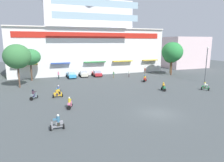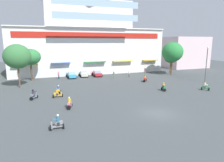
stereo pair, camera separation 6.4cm
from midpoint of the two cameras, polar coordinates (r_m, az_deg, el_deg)
The scene contains 23 objects.
ground_plane at distance 35.63m, azimuth 1.77°, elevation -2.42°, with size 128.00×128.00×0.00m, color #43494B.
colonial_building at distance 56.50m, azimuth -6.92°, elevation 11.88°, with size 40.43×16.14×21.64m.
flank_building_right at distance 71.08m, azimuth 20.17°, elevation 7.79°, with size 13.21×9.85×10.00m.
plaza_tree_0 at distance 39.96m, azimuth -25.66°, elevation 6.39°, with size 4.82×4.16×8.04m.
plaza_tree_1 at distance 55.64m, azimuth 16.68°, elevation 6.46°, with size 3.62×3.64×5.68m.
plaza_tree_2 at distance 46.30m, azimuth -22.50°, elevation 6.40°, with size 4.38×4.19×6.96m.
plaza_tree_3 at distance 52.65m, azimuth 17.09°, elevation 8.00°, with size 5.11×5.53×8.39m.
parked_car_0 at distance 48.08m, azimuth -11.60°, elevation 1.82°, with size 2.28×4.49×1.46m.
parked_car_1 at distance 49.23m, azimuth -8.16°, elevation 2.15°, with size 2.39×4.10×1.46m.
parked_car_2 at distance 49.45m, azimuth -4.31°, elevation 2.24°, with size 2.43×4.22×1.40m.
scooter_rider_0 at distance 35.65m, azimuth 14.71°, elevation -1.76°, with size 0.84×1.43×1.50m.
scooter_rider_1 at distance 38.55m, azimuth 25.36°, elevation -1.56°, with size 1.20×1.41×1.45m.
scooter_rider_2 at distance 25.96m, azimuth -12.10°, elevation -6.38°, with size 0.93×1.42×1.58m.
scooter_rider_3 at distance 20.28m, azimuth -15.50°, elevation -11.68°, with size 1.37×0.54×1.56m.
scooter_rider_4 at distance 33.86m, azimuth -15.11°, elevation -2.51°, with size 0.72×1.53×1.45m.
scooter_rider_5 at distance 31.49m, azimuth -15.42°, elevation -3.53°, with size 1.53×0.67×1.48m.
scooter_rider_6 at distance 42.86m, azimuth 9.52°, elevation 0.62°, with size 1.36×1.40×1.50m.
scooter_rider_7 at distance 31.56m, azimuth -21.65°, elevation -3.80°, with size 1.20×1.49×1.56m.
pedestrian_0 at distance 54.14m, azimuth 9.57°, elevation 3.11°, with size 0.44×0.44×1.62m.
pedestrian_1 at distance 46.16m, azimuth 0.54°, elevation 1.94°, with size 0.40×0.40×1.69m.
pedestrian_2 at distance 47.38m, azimuth -15.13°, elevation 1.83°, with size 0.43×0.43×1.73m.
pedestrian_3 at distance 48.06m, azimuth 5.00°, elevation 2.30°, with size 0.41×0.41×1.70m.
streetlamp_near at distance 45.56m, azimuth 25.68°, elevation 4.91°, with size 0.40×0.40×7.38m.
Camera 2 is at (-12.76, -19.19, 8.38)m, focal length 31.66 mm.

